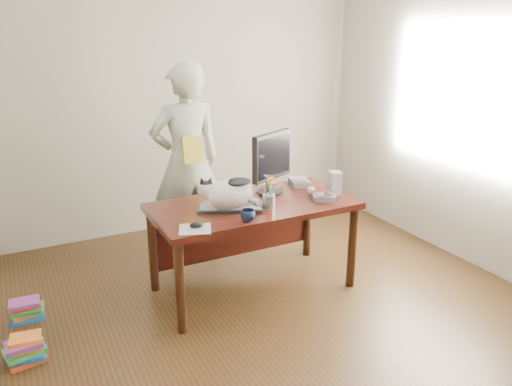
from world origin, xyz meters
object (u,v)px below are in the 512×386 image
object	(u,v)px
coffee_mug	(248,216)
speaker	(335,183)
book_stack	(232,192)
baseball	(311,190)
person	(186,162)
cat	(228,193)
phone	(324,197)
desk	(249,217)
book_pile_a	(26,350)
keyboard	(230,208)
monitor	(272,160)
mouse	(197,225)
pen_cup	(269,199)
book_pile_b	(26,310)
calculator	(299,182)

from	to	relation	value
coffee_mug	speaker	world-z (taller)	speaker
coffee_mug	book_stack	size ratio (longest dim) A/B	0.47
coffee_mug	baseball	world-z (taller)	coffee_mug
speaker	person	xyz separation A→B (m)	(-0.93, 1.01, 0.05)
cat	phone	world-z (taller)	cat
desk	book_pile_a	world-z (taller)	desk
keyboard	phone	distance (m)	0.78
monitor	speaker	xyz separation A→B (m)	(0.45, -0.27, -0.19)
phone	mouse	bearing A→B (deg)	-153.43
monitor	pen_cup	xyz separation A→B (m)	(-0.18, -0.30, -0.22)
cat	coffee_mug	size ratio (longest dim) A/B	4.33
baseball	book_pile_b	world-z (taller)	baseball
desk	calculator	size ratio (longest dim) A/B	6.84
coffee_mug	person	world-z (taller)	person
speaker	baseball	world-z (taller)	speaker
cat	calculator	xyz separation A→B (m)	(0.81, 0.28, -0.11)
speaker	calculator	xyz separation A→B (m)	(-0.13, 0.35, -0.07)
baseball	book_pile_b	distance (m)	2.39
desk	person	xyz separation A→B (m)	(-0.23, 0.82, 0.30)
desk	monitor	size ratio (longest dim) A/B	3.10
keyboard	mouse	size ratio (longest dim) A/B	4.55
pen_cup	monitor	bearing A→B (deg)	58.20
book_stack	calculator	distance (m)	0.64
phone	baseball	world-z (taller)	phone
calculator	desk	bearing A→B (deg)	-148.44
book_stack	book_pile_a	distance (m)	1.88
coffee_mug	monitor	bearing A→B (deg)	46.44
mouse	speaker	bearing A→B (deg)	28.14
person	calculator	bearing A→B (deg)	140.45
cat	monitor	world-z (taller)	monitor
speaker	person	distance (m)	1.38
person	keyboard	bearing A→B (deg)	90.56
desk	phone	xyz separation A→B (m)	(0.54, -0.28, 0.17)
keyboard	calculator	distance (m)	0.84
cat	book_stack	xyz separation A→B (m)	(0.17, 0.30, -0.11)
person	book_pile_a	distance (m)	2.04
mouse	book_pile_a	bearing A→B (deg)	-162.77
person	pen_cup	bearing A→B (deg)	105.85
book_stack	book_pile_b	bearing A→B (deg)	163.16
desk	cat	bearing A→B (deg)	-151.75
mouse	book_pile_b	world-z (taller)	mouse
book_pile_a	person	bearing A→B (deg)	35.85
phone	person	world-z (taller)	person
pen_cup	coffee_mug	distance (m)	0.32
mouse	book_stack	xyz separation A→B (m)	(0.51, 0.53, 0.01)
desk	book_pile_a	xyz separation A→B (m)	(-1.75, -0.28, -0.51)
keyboard	phone	xyz separation A→B (m)	(0.76, -0.14, 0.01)
desk	baseball	world-z (taller)	baseball
phone	person	xyz separation A→B (m)	(-0.77, 1.10, 0.12)
mouse	desk	bearing A→B (deg)	52.46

